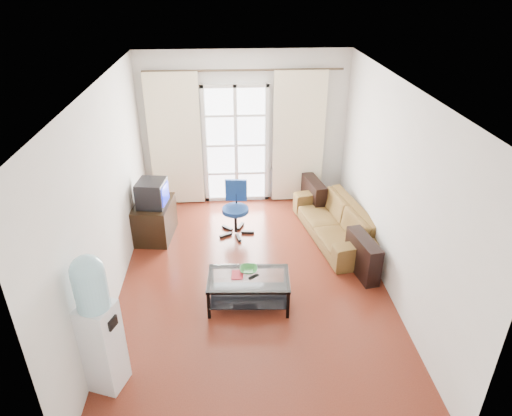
{
  "coord_description": "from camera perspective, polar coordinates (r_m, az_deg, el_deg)",
  "views": [
    {
      "loc": [
        -0.29,
        -5.1,
        3.88
      ],
      "look_at": [
        0.06,
        0.35,
        0.97
      ],
      "focal_mm": 32.0,
      "sensor_mm": 36.0,
      "label": 1
    }
  ],
  "objects": [
    {
      "name": "ceiling",
      "position": [
        5.24,
        -0.47,
        15.01
      ],
      "size": [
        5.2,
        5.2,
        0.0
      ],
      "primitive_type": "plane",
      "rotation": [
        3.14,
        0.0,
        0.0
      ],
      "color": "white",
      "rests_on": "wall_back"
    },
    {
      "name": "coffee_table",
      "position": [
        5.88,
        -0.95,
        -9.84
      ],
      "size": [
        1.07,
        0.65,
        0.42
      ],
      "rotation": [
        0.0,
        0.0,
        -0.06
      ],
      "color": "silver",
      "rests_on": "floor"
    },
    {
      "name": "remote",
      "position": [
        5.79,
        -0.3,
        -8.57
      ],
      "size": [
        0.14,
        0.12,
        0.02
      ],
      "primitive_type": "cube",
      "rotation": [
        0.0,
        0.0,
        0.6
      ],
      "color": "black",
      "rests_on": "coffee_table"
    },
    {
      "name": "crt_tv",
      "position": [
        7.17,
        -13.0,
        1.82
      ],
      "size": [
        0.5,
        0.5,
        0.41
      ],
      "rotation": [
        0.0,
        0.0,
        -0.15
      ],
      "color": "black",
      "rests_on": "tv_stand"
    },
    {
      "name": "floor",
      "position": [
        6.41,
        -0.38,
        -9.21
      ],
      "size": [
        5.2,
        5.2,
        0.0
      ],
      "primitive_type": "plane",
      "color": "maroon",
      "rests_on": "ground"
    },
    {
      "name": "french_door",
      "position": [
        8.14,
        -2.52,
        7.84
      ],
      "size": [
        1.16,
        0.06,
        2.15
      ],
      "color": "white",
      "rests_on": "wall_back"
    },
    {
      "name": "wall_back",
      "position": [
        8.11,
        -1.49,
        9.83
      ],
      "size": [
        3.6,
        0.02,
        2.7
      ],
      "primitive_type": "cube",
      "color": "white",
      "rests_on": "floor"
    },
    {
      "name": "wall_front",
      "position": [
        3.57,
        2.1,
        -17.17
      ],
      "size": [
        3.6,
        0.02,
        2.7
      ],
      "primitive_type": "cube",
      "color": "white",
      "rests_on": "floor"
    },
    {
      "name": "task_chair",
      "position": [
        7.39,
        -2.55,
        -1.35
      ],
      "size": [
        0.66,
        0.66,
        0.88
      ],
      "rotation": [
        0.0,
        0.0,
        -0.12
      ],
      "color": "black",
      "rests_on": "floor"
    },
    {
      "name": "curtain_left",
      "position": [
        8.09,
        -10.06,
        8.24
      ],
      "size": [
        0.9,
        0.07,
        2.35
      ],
      "primitive_type": "cube",
      "color": "#FEF4CD",
      "rests_on": "curtain_rod"
    },
    {
      "name": "sofa",
      "position": [
        7.35,
        9.88,
        -1.69
      ],
      "size": [
        2.23,
        1.46,
        0.57
      ],
      "primitive_type": "imported",
      "rotation": [
        0.0,
        0.0,
        -1.39
      ],
      "color": "olive",
      "rests_on": "floor"
    },
    {
      "name": "wall_right",
      "position": [
        6.06,
        16.84,
        2.08
      ],
      "size": [
        0.02,
        5.2,
        2.7
      ],
      "primitive_type": "cube",
      "color": "white",
      "rests_on": "floor"
    },
    {
      "name": "water_cooler",
      "position": [
        4.8,
        -19.17,
        -13.31
      ],
      "size": [
        0.41,
        0.41,
        1.59
      ],
      "rotation": [
        0.0,
        0.0,
        -0.35
      ],
      "color": "white",
      "rests_on": "floor"
    },
    {
      "name": "tv_stand",
      "position": [
        7.45,
        -12.56,
        -1.44
      ],
      "size": [
        0.63,
        0.87,
        0.6
      ],
      "primitive_type": "cube",
      "rotation": [
        0.0,
        0.0,
        -0.12
      ],
      "color": "black",
      "rests_on": "floor"
    },
    {
      "name": "bowl",
      "position": [
        5.88,
        -0.92,
        -7.72
      ],
      "size": [
        0.26,
        0.26,
        0.06
      ],
      "primitive_type": "imported",
      "rotation": [
        0.0,
        0.0,
        -0.07
      ],
      "color": "#318939",
      "rests_on": "coffee_table"
    },
    {
      "name": "book",
      "position": [
        5.82,
        -3.09,
        -8.37
      ],
      "size": [
        0.17,
        0.22,
        0.02
      ],
      "primitive_type": "imported",
      "rotation": [
        0.0,
        0.0,
        -0.07
      ],
      "color": "#B01915",
      "rests_on": "coffee_table"
    },
    {
      "name": "radiator",
      "position": [
        8.46,
        4.05,
        3.12
      ],
      "size": [
        0.64,
        0.12,
        0.64
      ],
      "primitive_type": "cube",
      "color": "gray",
      "rests_on": "floor"
    },
    {
      "name": "curtain_rod",
      "position": [
        7.75,
        -1.56,
        16.85
      ],
      "size": [
        3.3,
        0.04,
        0.04
      ],
      "primitive_type": "cylinder",
      "rotation": [
        0.0,
        1.57,
        0.0
      ],
      "color": "#4C3F2D",
      "rests_on": "wall_back"
    },
    {
      "name": "wall_left",
      "position": [
        5.89,
        -18.19,
        1.08
      ],
      "size": [
        0.02,
        5.2,
        2.7
      ],
      "primitive_type": "cube",
      "color": "white",
      "rests_on": "floor"
    },
    {
      "name": "curtain_right",
      "position": [
        8.13,
        5.33,
        8.65
      ],
      "size": [
        0.9,
        0.07,
        2.35
      ],
      "primitive_type": "cube",
      "color": "#FEF4CD",
      "rests_on": "curtain_rod"
    }
  ]
}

